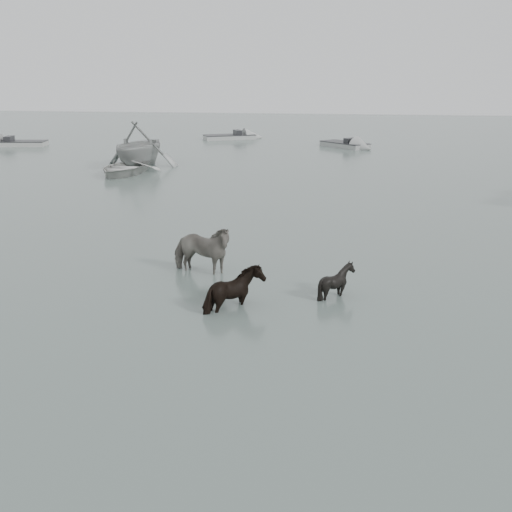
{
  "coord_description": "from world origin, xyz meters",
  "views": [
    {
      "loc": [
        2.08,
        -15.06,
        5.79
      ],
      "look_at": [
        -0.24,
        1.0,
        1.0
      ],
      "focal_mm": 45.0,
      "sensor_mm": 36.0,
      "label": 1
    }
  ],
  "objects_px": {
    "pony_pinto": "(201,246)",
    "pony_dark": "(235,282)",
    "pony_black": "(337,276)",
    "rowboat_lead": "(124,166)"
  },
  "relations": [
    {
      "from": "pony_dark",
      "to": "rowboat_lead",
      "type": "height_order",
      "value": "pony_dark"
    },
    {
      "from": "pony_dark",
      "to": "pony_black",
      "type": "height_order",
      "value": "pony_dark"
    },
    {
      "from": "pony_pinto",
      "to": "pony_black",
      "type": "height_order",
      "value": "pony_pinto"
    },
    {
      "from": "pony_pinto",
      "to": "rowboat_lead",
      "type": "relative_size",
      "value": 0.45
    },
    {
      "from": "pony_pinto",
      "to": "pony_dark",
      "type": "bearing_deg",
      "value": -137.2
    },
    {
      "from": "pony_pinto",
      "to": "pony_dark",
      "type": "relative_size",
      "value": 1.43
    },
    {
      "from": "pony_dark",
      "to": "pony_pinto",
      "type": "bearing_deg",
      "value": 42.82
    },
    {
      "from": "pony_pinto",
      "to": "pony_dark",
      "type": "distance_m",
      "value": 3.05
    },
    {
      "from": "pony_dark",
      "to": "rowboat_lead",
      "type": "relative_size",
      "value": 0.31
    },
    {
      "from": "pony_pinto",
      "to": "rowboat_lead",
      "type": "height_order",
      "value": "pony_pinto"
    }
  ]
}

